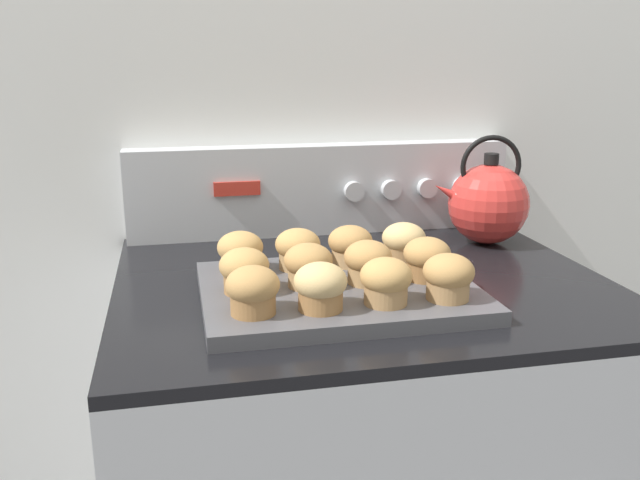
{
  "coord_description": "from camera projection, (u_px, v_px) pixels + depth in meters",
  "views": [
    {
      "loc": [
        -0.29,
        -0.66,
        1.27
      ],
      "look_at": [
        -0.09,
        0.26,
        1.0
      ],
      "focal_mm": 38.0,
      "sensor_mm": 36.0,
      "label": 1
    }
  ],
  "objects": [
    {
      "name": "muffin_r0_c0",
      "position": [
        253.0,
        290.0,
        0.88
      ],
      "size": [
        0.07,
        0.07,
        0.06
      ],
      "color": "olive",
      "rests_on": "muffin_pan"
    },
    {
      "name": "muffin_r2_c2",
      "position": [
        350.0,
        245.0,
        1.09
      ],
      "size": [
        0.07,
        0.07,
        0.06
      ],
      "color": "tan",
      "rests_on": "muffin_pan"
    },
    {
      "name": "control_panel",
      "position": [
        323.0,
        189.0,
        1.36
      ],
      "size": [
        0.77,
        0.07,
        0.18
      ],
      "color": "#B7BABF",
      "rests_on": "stove_range"
    },
    {
      "name": "muffin_r2_c0",
      "position": [
        240.0,
        252.0,
        1.05
      ],
      "size": [
        0.07,
        0.07,
        0.06
      ],
      "color": "tan",
      "rests_on": "muffin_pan"
    },
    {
      "name": "muffin_r1_c2",
      "position": [
        368.0,
        262.0,
        1.0
      ],
      "size": [
        0.07,
        0.07,
        0.06
      ],
      "color": "tan",
      "rests_on": "muffin_pan"
    },
    {
      "name": "muffin_pan",
      "position": [
        338.0,
        292.0,
        1.0
      ],
      "size": [
        0.4,
        0.31,
        0.02
      ],
      "color": "#4C4C51",
      "rests_on": "stove_range"
    },
    {
      "name": "muffin_r0_c2",
      "position": [
        386.0,
        281.0,
        0.92
      ],
      "size": [
        0.07,
        0.07,
        0.06
      ],
      "color": "#A37A4C",
      "rests_on": "muffin_pan"
    },
    {
      "name": "muffin_r0_c1",
      "position": [
        321.0,
        286.0,
        0.9
      ],
      "size": [
        0.07,
        0.07,
        0.06
      ],
      "color": "olive",
      "rests_on": "muffin_pan"
    },
    {
      "name": "muffin_r1_c0",
      "position": [
        244.0,
        270.0,
        0.96
      ],
      "size": [
        0.07,
        0.07,
        0.06
      ],
      "color": "olive",
      "rests_on": "muffin_pan"
    },
    {
      "name": "muffin_r1_c1",
      "position": [
        308.0,
        265.0,
        0.99
      ],
      "size": [
        0.07,
        0.07,
        0.06
      ],
      "color": "tan",
      "rests_on": "muffin_pan"
    },
    {
      "name": "muffin_r2_c3",
      "position": [
        404.0,
        242.0,
        1.11
      ],
      "size": [
        0.07,
        0.07,
        0.06
      ],
      "color": "#A37A4C",
      "rests_on": "muffin_pan"
    },
    {
      "name": "muffin_r2_c1",
      "position": [
        298.0,
        249.0,
        1.07
      ],
      "size": [
        0.07,
        0.07,
        0.06
      ],
      "color": "tan",
      "rests_on": "muffin_pan"
    },
    {
      "name": "muffin_r1_c3",
      "position": [
        427.0,
        258.0,
        1.02
      ],
      "size": [
        0.07,
        0.07,
        0.06
      ],
      "color": "olive",
      "rests_on": "muffin_pan"
    },
    {
      "name": "muffin_r0_c3",
      "position": [
        448.0,
        277.0,
        0.94
      ],
      "size": [
        0.07,
        0.07,
        0.06
      ],
      "color": "#A37A4C",
      "rests_on": "muffin_pan"
    },
    {
      "name": "tea_kettle",
      "position": [
        488.0,
        202.0,
        1.28
      ],
      "size": [
        0.19,
        0.15,
        0.21
      ],
      "color": "red",
      "rests_on": "stove_range"
    },
    {
      "name": "wall_back",
      "position": [
        316.0,
        88.0,
        1.36
      ],
      "size": [
        8.0,
        0.05,
        2.4
      ],
      "color": "silver",
      "rests_on": "ground_plane"
    }
  ]
}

